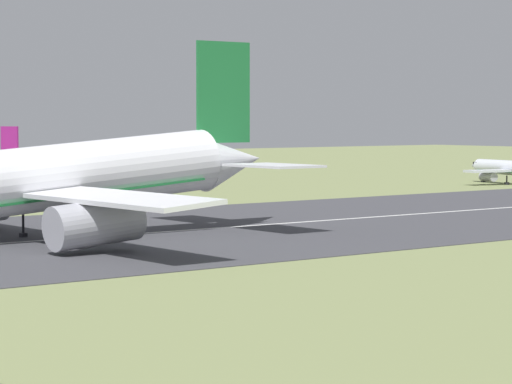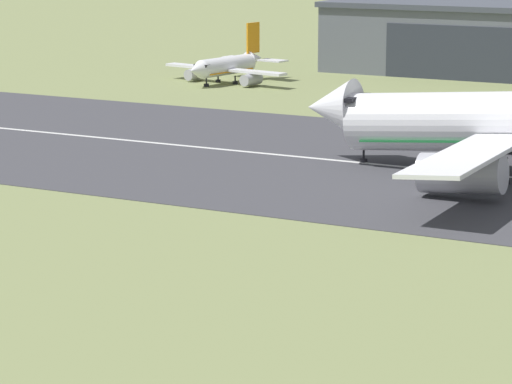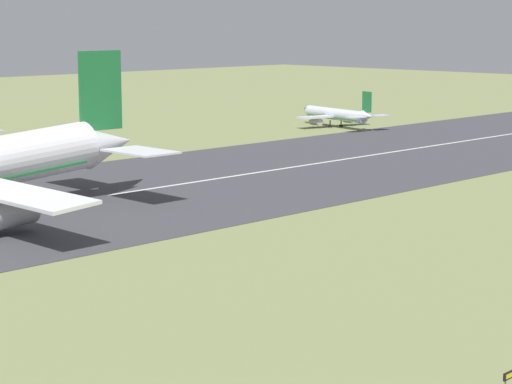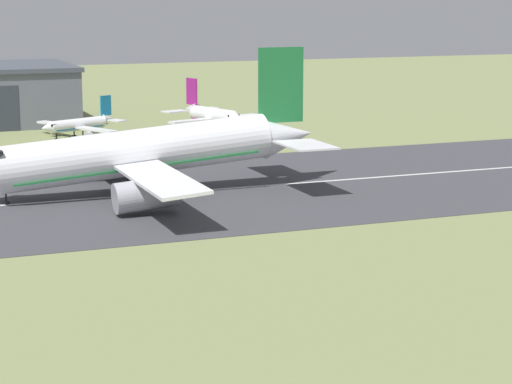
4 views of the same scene
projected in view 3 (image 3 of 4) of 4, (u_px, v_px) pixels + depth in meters
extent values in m
plane|color=#7A8451|center=(436.00, 293.00, 85.56)|extent=(631.07, 631.07, 0.00)
cube|color=#3D3D42|center=(49.00, 204.00, 126.67)|extent=(391.07, 52.84, 0.06)
cube|color=silver|center=(49.00, 204.00, 126.66)|extent=(351.96, 0.70, 0.01)
cone|color=white|center=(109.00, 144.00, 132.50)|extent=(7.78, 5.57, 6.04)
cube|color=white|center=(18.00, 194.00, 107.12)|extent=(6.13, 22.65, 0.85)
cylinder|color=#A8A8B2|center=(0.00, 213.00, 107.94)|extent=(8.25, 3.86, 4.38)
cube|color=#1E7238|center=(100.00, 91.00, 130.52)|extent=(6.65, 0.34, 10.39)
cube|color=white|center=(71.00, 141.00, 137.47)|extent=(5.90, 9.41, 0.24)
cube|color=white|center=(141.00, 151.00, 126.62)|extent=(5.90, 9.41, 0.24)
cylinder|color=silver|center=(335.00, 114.00, 218.04)|extent=(6.55, 19.43, 2.53)
cone|color=silver|center=(307.00, 110.00, 226.97)|extent=(2.95, 2.76, 2.53)
cone|color=silver|center=(368.00, 116.00, 208.72)|extent=(2.86, 3.44, 2.27)
cube|color=black|center=(310.00, 109.00, 225.85)|extent=(2.33, 1.53, 0.44)
cube|color=#1E7238|center=(335.00, 117.00, 218.16)|extent=(6.01, 17.51, 0.20)
cube|color=silver|center=(353.00, 115.00, 221.26)|extent=(8.43, 4.57, 0.40)
cylinder|color=#A8A8B2|center=(349.00, 119.00, 221.58)|extent=(2.22, 3.54, 1.57)
cube|color=silver|center=(315.00, 117.00, 215.62)|extent=(8.43, 4.57, 0.40)
cylinder|color=#A8A8B2|center=(316.00, 122.00, 216.63)|extent=(2.22, 3.54, 1.57)
cube|color=#1E7238|center=(367.00, 102.00, 208.59)|extent=(0.85, 2.75, 4.29)
cube|color=silver|center=(380.00, 116.00, 210.49)|extent=(4.29, 3.17, 0.24)
cube|color=silver|center=(356.00, 117.00, 207.06)|extent=(4.29, 3.17, 0.24)
cylinder|color=black|center=(313.00, 120.00, 225.39)|extent=(0.24, 0.24, 1.58)
cylinder|color=black|center=(312.00, 123.00, 225.49)|extent=(0.84, 0.84, 0.44)
cylinder|color=black|center=(341.00, 123.00, 219.11)|extent=(0.24, 0.24, 1.58)
cylinder|color=black|center=(341.00, 126.00, 219.21)|extent=(0.84, 0.84, 0.44)
cylinder|color=black|center=(330.00, 124.00, 217.49)|extent=(0.24, 0.24, 1.58)
cylinder|color=black|center=(330.00, 126.00, 217.58)|extent=(0.84, 0.84, 0.44)
cube|color=black|center=(510.00, 375.00, 62.08)|extent=(1.44, 0.12, 0.49)
cube|color=yellow|center=(511.00, 375.00, 62.03)|extent=(1.10, 0.02, 0.29)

